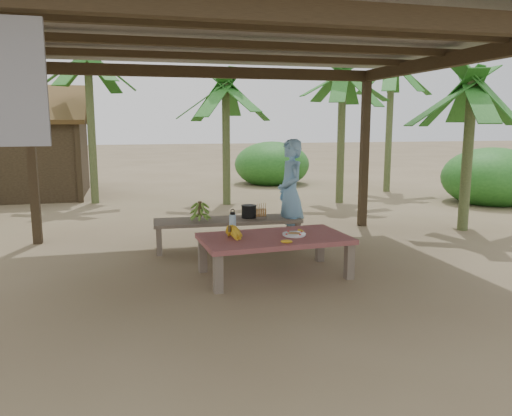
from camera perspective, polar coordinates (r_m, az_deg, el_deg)
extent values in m
plane|color=brown|center=(6.44, -1.54, -7.29)|extent=(80.00, 80.00, 0.00)
cube|color=black|center=(8.45, -24.24, 5.23)|extent=(0.13, 0.13, 2.70)
cube|color=black|center=(9.31, 12.28, 6.19)|extent=(0.13, 0.13, 2.70)
cube|color=black|center=(4.04, 6.11, 21.33)|extent=(5.80, 0.14, 0.18)
cube|color=black|center=(8.46, -5.22, 15.20)|extent=(5.80, 0.14, 0.18)
cube|color=black|center=(7.36, 20.99, 15.45)|extent=(0.14, 4.80, 0.18)
cube|color=slate|center=(6.25, -1.66, 19.24)|extent=(6.60, 5.60, 0.06)
cube|color=slate|center=(3.79, -26.22, 12.77)|extent=(0.45, 0.05, 0.85)
cube|color=brown|center=(5.63, -4.36, -7.51)|extent=(0.11, 0.11, 0.44)
cube|color=brown|center=(6.20, 10.61, -6.02)|extent=(0.11, 0.11, 0.44)
cube|color=brown|center=(6.42, -6.13, -5.37)|extent=(0.11, 0.11, 0.44)
cube|color=brown|center=(6.93, 7.30, -4.27)|extent=(0.11, 0.11, 0.44)
cube|color=maroon|center=(6.18, 2.11, -3.52)|extent=(1.86, 1.11, 0.06)
cube|color=brown|center=(7.30, -11.02, -3.82)|extent=(0.08, 0.08, 0.40)
cube|color=brown|center=(7.59, 4.75, -3.15)|extent=(0.08, 0.08, 0.40)
cube|color=brown|center=(7.74, -11.06, -3.04)|extent=(0.08, 0.08, 0.40)
cube|color=brown|center=(8.02, 3.83, -2.44)|extent=(0.08, 0.08, 0.40)
cube|color=brown|center=(7.55, -3.25, -1.46)|extent=(2.23, 0.71, 0.05)
cylinder|color=white|center=(6.21, 4.38, -3.14)|extent=(0.27, 0.27, 0.01)
cylinder|color=white|center=(6.21, 4.38, -2.99)|extent=(0.29, 0.29, 0.02)
cube|color=brown|center=(6.21, 4.38, -2.94)|extent=(0.17, 0.15, 0.02)
ellipsoid|color=gold|center=(5.82, 3.52, -3.84)|extent=(0.17, 0.10, 0.04)
ellipsoid|color=gold|center=(6.36, 5.20, -2.69)|extent=(0.08, 0.17, 0.04)
cylinder|color=#3E8BC3|center=(6.31, -2.68, -1.83)|extent=(0.09, 0.09, 0.24)
cylinder|color=black|center=(6.29, -2.69, -0.61)|extent=(0.06, 0.06, 0.03)
torus|color=black|center=(6.28, -2.70, -0.34)|extent=(0.05, 0.01, 0.05)
cylinder|color=black|center=(7.61, -0.82, -0.43)|extent=(0.22, 0.22, 0.19)
imported|color=#7CB7EB|center=(7.65, 3.94, 1.71)|extent=(0.41, 0.61, 1.65)
cube|color=black|center=(14.38, -27.06, 5.12)|extent=(4.00, 3.00, 2.00)
cube|color=brown|center=(15.20, -26.76, 10.44)|extent=(4.40, 1.73, 1.00)
cylinder|color=#596638|center=(11.97, 9.70, 7.91)|extent=(0.18, 0.18, 3.08)
cylinder|color=#596638|center=(11.58, -3.42, 7.21)|extent=(0.18, 0.18, 2.77)
cylinder|color=#596638|center=(12.33, -18.30, 8.49)|extent=(0.18, 0.18, 3.46)
cylinder|color=#596638|center=(9.47, 23.00, 5.35)|extent=(0.18, 0.18, 2.58)
cylinder|color=#596638|center=(14.26, 14.97, 8.80)|extent=(0.18, 0.18, 3.49)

